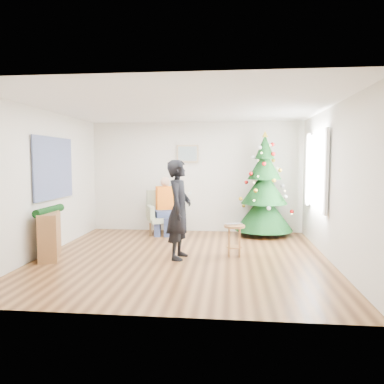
# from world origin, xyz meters

# --- Properties ---
(floor) EXTENTS (5.00, 5.00, 0.00)m
(floor) POSITION_xyz_m (0.00, 0.00, 0.00)
(floor) COLOR brown
(floor) RESTS_ON ground
(ceiling) EXTENTS (5.00, 5.00, 0.00)m
(ceiling) POSITION_xyz_m (0.00, 0.00, 2.60)
(ceiling) COLOR white
(ceiling) RESTS_ON wall_back
(wall_back) EXTENTS (5.00, 0.00, 5.00)m
(wall_back) POSITION_xyz_m (0.00, 2.50, 1.30)
(wall_back) COLOR silver
(wall_back) RESTS_ON floor
(wall_front) EXTENTS (5.00, 0.00, 5.00)m
(wall_front) POSITION_xyz_m (0.00, -2.50, 1.30)
(wall_front) COLOR silver
(wall_front) RESTS_ON floor
(wall_left) EXTENTS (0.00, 5.00, 5.00)m
(wall_left) POSITION_xyz_m (-2.50, 0.00, 1.30)
(wall_left) COLOR silver
(wall_left) RESTS_ON floor
(wall_right) EXTENTS (0.00, 5.00, 5.00)m
(wall_right) POSITION_xyz_m (2.50, 0.00, 1.30)
(wall_right) COLOR silver
(wall_right) RESTS_ON floor
(window_panel) EXTENTS (0.04, 1.30, 1.40)m
(window_panel) POSITION_xyz_m (2.47, 1.00, 1.50)
(window_panel) COLOR white
(window_panel) RESTS_ON wall_right
(curtains) EXTENTS (0.05, 1.75, 1.50)m
(curtains) POSITION_xyz_m (2.44, 1.00, 1.50)
(curtains) COLOR white
(curtains) RESTS_ON wall_right
(christmas_tree) EXTENTS (1.30, 1.30, 2.35)m
(christmas_tree) POSITION_xyz_m (1.57, 2.12, 1.06)
(christmas_tree) COLOR #3F2816
(christmas_tree) RESTS_ON floor
(stool) EXTENTS (0.37, 0.37, 0.56)m
(stool) POSITION_xyz_m (0.90, 0.18, 0.28)
(stool) COLOR brown
(stool) RESTS_ON floor
(laptop) EXTENTS (0.36, 0.30, 0.02)m
(laptop) POSITION_xyz_m (0.90, 0.18, 0.57)
(laptop) COLOR silver
(laptop) RESTS_ON stool
(armchair) EXTENTS (0.92, 0.90, 1.00)m
(armchair) POSITION_xyz_m (-0.70, 2.06, 0.37)
(armchair) COLOR #98A384
(armchair) RESTS_ON floor
(seated_person) EXTENTS (0.53, 0.68, 1.31)m
(seated_person) POSITION_xyz_m (-0.68, 2.01, 0.67)
(seated_person) COLOR navy
(seated_person) RESTS_ON armchair
(standing_man) EXTENTS (0.47, 0.66, 1.70)m
(standing_man) POSITION_xyz_m (-0.06, -0.06, 0.85)
(standing_man) COLOR black
(standing_man) RESTS_ON floor
(game_controller) EXTENTS (0.05, 0.13, 0.04)m
(game_controller) POSITION_xyz_m (0.13, -0.09, 1.14)
(game_controller) COLOR white
(game_controller) RESTS_ON standing_man
(console) EXTENTS (0.64, 1.04, 0.80)m
(console) POSITION_xyz_m (-2.33, -0.19, 0.40)
(console) COLOR brown
(console) RESTS_ON floor
(garland) EXTENTS (0.14, 0.90, 0.14)m
(garland) POSITION_xyz_m (-2.33, -0.19, 0.82)
(garland) COLOR black
(garland) RESTS_ON console
(tapestry) EXTENTS (0.03, 1.50, 1.15)m
(tapestry) POSITION_xyz_m (-2.46, 0.30, 1.55)
(tapestry) COLOR black
(tapestry) RESTS_ON wall_left
(framed_picture) EXTENTS (0.52, 0.05, 0.42)m
(framed_picture) POSITION_xyz_m (-0.20, 2.46, 1.85)
(framed_picture) COLOR tan
(framed_picture) RESTS_ON wall_back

